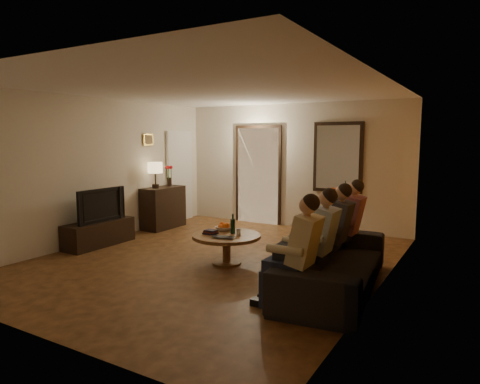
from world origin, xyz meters
The scene contains 33 objects.
floor centered at (0.00, 0.00, 0.00)m, with size 5.00×6.00×0.01m, color #3C2510.
ceiling centered at (0.00, 0.00, 2.60)m, with size 5.00×6.00×0.01m, color white.
back_wall centered at (0.00, 3.00, 1.30)m, with size 5.00×0.02×2.60m, color beige.
front_wall centered at (0.00, -3.00, 1.30)m, with size 5.00×0.02×2.60m, color beige.
left_wall centered at (-2.50, 0.00, 1.30)m, with size 0.02×6.00×2.60m, color beige.
right_wall centered at (2.50, 0.00, 1.30)m, with size 0.02×6.00×2.60m, color beige.
orange_accent centered at (2.49, 0.00, 1.30)m, with size 0.01×6.00×2.60m, color orange.
kitchen_doorway centered at (-0.80, 2.98, 1.05)m, with size 1.00×0.06×2.10m, color #FFE0A5.
door_trim centered at (-0.80, 2.97, 1.05)m, with size 1.12×0.04×2.22m, color black.
fridge_glimpse centered at (-0.55, 2.98, 0.90)m, with size 0.45×0.03×1.70m, color silver.
mirror_frame centered at (1.00, 2.96, 1.50)m, with size 1.00×0.05×1.40m, color black.
mirror_glass centered at (1.00, 2.93, 1.50)m, with size 0.86×0.02×1.26m, color white.
white_door centered at (-2.46, 2.30, 1.02)m, with size 0.06×0.85×2.04m, color white.
framed_art centered at (-2.47, 1.30, 1.85)m, with size 0.03×0.28×0.24m, color #B28C33.
art_canvas centered at (-2.46, 1.30, 1.85)m, with size 0.01×0.22×0.18m, color brown.
dresser centered at (-2.25, 1.46, 0.43)m, with size 0.45×0.97×0.86m, color black.
table_lamp centered at (-2.25, 1.24, 1.13)m, with size 0.30×0.30×0.54m, color beige, non-canonical shape.
flower_vase centered at (-2.25, 1.68, 1.08)m, with size 0.14×0.14×0.44m, color red, non-canonical shape.
tv_stand centered at (-2.25, -0.26, 0.22)m, with size 0.45×1.30×0.43m, color black.
tv centered at (-2.25, -0.26, 0.72)m, with size 0.13×1.01×0.58m, color black.
sofa centered at (2.01, -0.29, 0.36)m, with size 0.97×2.49×0.73m, color black.
person_a centered at (1.91, -1.19, 0.60)m, with size 0.60×0.40×1.20m, color tan, non-canonical shape.
person_b centered at (1.91, -0.59, 0.60)m, with size 0.60×0.40×1.20m, color tan, non-canonical shape.
person_c centered at (1.91, 0.01, 0.60)m, with size 0.60×0.40×1.20m, color tan, non-canonical shape.
person_d centered at (1.91, 0.61, 0.60)m, with size 0.60×0.40×1.20m, color tan, non-canonical shape.
dog centered at (1.53, 0.16, 0.28)m, with size 0.56×0.24×0.56m, color #936644, non-canonical shape.
coffee_table centered at (0.28, -0.07, 0.23)m, with size 1.03×1.03×0.45m, color brown.
bowl centered at (0.10, 0.15, 0.48)m, with size 0.26×0.26×0.06m, color white.
oranges centered at (0.10, 0.15, 0.55)m, with size 0.20×0.20×0.08m, color orange, non-canonical shape.
wine_bottle centered at (0.33, 0.03, 0.60)m, with size 0.07×0.07×0.31m, color black, non-canonical shape.
wine_glass centered at (0.46, -0.02, 0.50)m, with size 0.06×0.06×0.10m, color silver.
book_stack centered at (0.06, -0.17, 0.48)m, with size 0.20×0.15×0.07m, color black, non-canonical shape.
laptop centered at (0.38, -0.35, 0.46)m, with size 0.33×0.21×0.03m, color black.
Camera 1 is at (3.62, -5.37, 1.88)m, focal length 32.00 mm.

